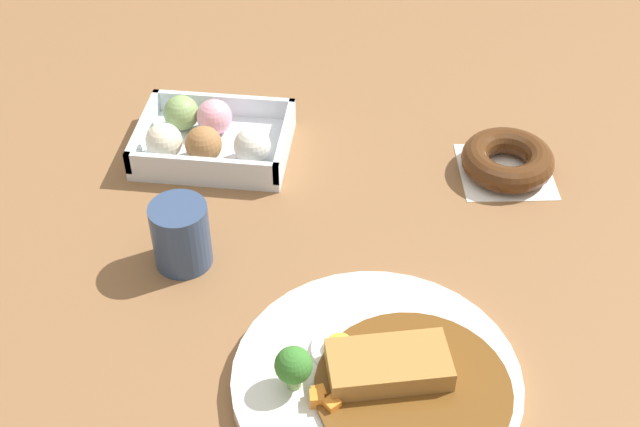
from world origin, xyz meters
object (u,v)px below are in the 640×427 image
(chocolate_ring_donut, at_px, (507,160))
(coffee_mug, at_px, (181,235))
(donut_box, at_px, (209,138))
(curry_plate, at_px, (378,380))

(chocolate_ring_donut, xyz_separation_m, coffee_mug, (-0.37, -0.21, 0.02))
(donut_box, distance_m, chocolate_ring_donut, 0.39)
(curry_plate, distance_m, coffee_mug, 0.28)
(curry_plate, relative_size, donut_box, 1.46)
(curry_plate, distance_m, chocolate_ring_donut, 0.39)
(donut_box, bearing_deg, curry_plate, -55.33)
(chocolate_ring_donut, height_order, coffee_mug, coffee_mug)
(chocolate_ring_donut, bearing_deg, coffee_mug, -150.90)
(donut_box, height_order, chocolate_ring_donut, donut_box)
(curry_plate, bearing_deg, donut_box, 124.67)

